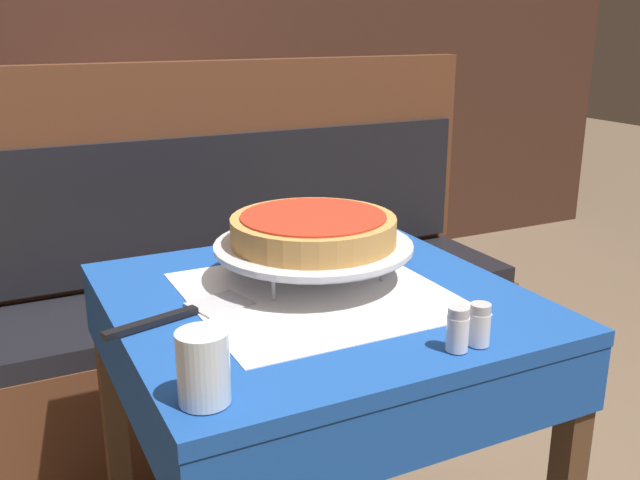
{
  "coord_description": "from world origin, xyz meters",
  "views": [
    {
      "loc": [
        -0.57,
        -1.16,
        1.27
      ],
      "look_at": [
        0.03,
        0.04,
        0.86
      ],
      "focal_mm": 40.0,
      "sensor_mm": 36.0,
      "label": 1
    }
  ],
  "objects_px": {
    "dining_table_front": "(316,341)",
    "salt_shaker": "(458,329)",
    "pizza_server": "(184,313)",
    "deep_dish_pizza": "(313,229)",
    "booth_bench": "(246,322)",
    "pizza_pan_stand": "(313,248)",
    "water_glass_near": "(203,367)",
    "pepper_shaker": "(480,325)",
    "condiment_caddy": "(170,136)",
    "napkin_holder": "(280,223)",
    "dining_table_rear": "(167,180)"
  },
  "relations": [
    {
      "from": "dining_table_front",
      "to": "salt_shaker",
      "type": "height_order",
      "value": "salt_shaker"
    },
    {
      "from": "pizza_server",
      "to": "deep_dish_pizza",
      "type": "bearing_deg",
      "value": 12.79
    },
    {
      "from": "booth_bench",
      "to": "deep_dish_pizza",
      "type": "height_order",
      "value": "booth_bench"
    },
    {
      "from": "pizza_pan_stand",
      "to": "water_glass_near",
      "type": "relative_size",
      "value": 3.83
    },
    {
      "from": "deep_dish_pizza",
      "to": "pizza_server",
      "type": "bearing_deg",
      "value": -167.21
    },
    {
      "from": "dining_table_front",
      "to": "pizza_server",
      "type": "distance_m",
      "value": 0.28
    },
    {
      "from": "salt_shaker",
      "to": "pepper_shaker",
      "type": "bearing_deg",
      "value": 0.0
    },
    {
      "from": "dining_table_front",
      "to": "salt_shaker",
      "type": "relative_size",
      "value": 10.4
    },
    {
      "from": "pizza_server",
      "to": "condiment_caddy",
      "type": "bearing_deg",
      "value": 75.57
    },
    {
      "from": "booth_bench",
      "to": "pizza_server",
      "type": "relative_size",
      "value": 6.17
    },
    {
      "from": "booth_bench",
      "to": "salt_shaker",
      "type": "height_order",
      "value": "booth_bench"
    },
    {
      "from": "deep_dish_pizza",
      "to": "napkin_holder",
      "type": "bearing_deg",
      "value": 81.29
    },
    {
      "from": "booth_bench",
      "to": "pizza_server",
      "type": "height_order",
      "value": "booth_bench"
    },
    {
      "from": "deep_dish_pizza",
      "to": "booth_bench",
      "type": "bearing_deg",
      "value": 80.46
    },
    {
      "from": "water_glass_near",
      "to": "condiment_caddy",
      "type": "bearing_deg",
      "value": 76.07
    },
    {
      "from": "pizza_pan_stand",
      "to": "deep_dish_pizza",
      "type": "height_order",
      "value": "deep_dish_pizza"
    },
    {
      "from": "salt_shaker",
      "to": "dining_table_rear",
      "type": "bearing_deg",
      "value": 88.43
    },
    {
      "from": "dining_table_rear",
      "to": "dining_table_front",
      "type": "bearing_deg",
      "value": -94.96
    },
    {
      "from": "booth_bench",
      "to": "condiment_caddy",
      "type": "xyz_separation_m",
      "value": [
        0.05,
        0.98,
        0.46
      ]
    },
    {
      "from": "pizza_pan_stand",
      "to": "salt_shaker",
      "type": "height_order",
      "value": "pizza_pan_stand"
    },
    {
      "from": "dining_table_front",
      "to": "dining_table_rear",
      "type": "distance_m",
      "value": 1.7
    },
    {
      "from": "dining_table_rear",
      "to": "booth_bench",
      "type": "distance_m",
      "value": 0.91
    },
    {
      "from": "dining_table_rear",
      "to": "napkin_holder",
      "type": "height_order",
      "value": "napkin_holder"
    },
    {
      "from": "pizza_pan_stand",
      "to": "condiment_caddy",
      "type": "distance_m",
      "value": 1.75
    },
    {
      "from": "dining_table_front",
      "to": "dining_table_rear",
      "type": "bearing_deg",
      "value": 85.04
    },
    {
      "from": "water_glass_near",
      "to": "dining_table_front",
      "type": "bearing_deg",
      "value": 43.15
    },
    {
      "from": "dining_table_rear",
      "to": "water_glass_near",
      "type": "xyz_separation_m",
      "value": [
        -0.47,
        -2.0,
        0.18
      ]
    },
    {
      "from": "dining_table_front",
      "to": "napkin_holder",
      "type": "distance_m",
      "value": 0.38
    },
    {
      "from": "booth_bench",
      "to": "dining_table_rear",
      "type": "bearing_deg",
      "value": 90.72
    },
    {
      "from": "pizza_pan_stand",
      "to": "dining_table_front",
      "type": "bearing_deg",
      "value": -112.11
    },
    {
      "from": "dining_table_front",
      "to": "condiment_caddy",
      "type": "distance_m",
      "value": 1.83
    },
    {
      "from": "booth_bench",
      "to": "salt_shaker",
      "type": "xyz_separation_m",
      "value": [
        -0.07,
        -1.17,
        0.46
      ]
    },
    {
      "from": "deep_dish_pizza",
      "to": "water_glass_near",
      "type": "distance_m",
      "value": 0.52
    },
    {
      "from": "napkin_holder",
      "to": "salt_shaker",
      "type": "bearing_deg",
      "value": -88.15
    },
    {
      "from": "pizza_pan_stand",
      "to": "deep_dish_pizza",
      "type": "xyz_separation_m",
      "value": [
        0.0,
        -0.0,
        0.04
      ]
    },
    {
      "from": "water_glass_near",
      "to": "booth_bench",
      "type": "bearing_deg",
      "value": 67.19
    },
    {
      "from": "napkin_holder",
      "to": "condiment_caddy",
      "type": "xyz_separation_m",
      "value": [
        0.13,
        1.47,
        -0.01
      ]
    },
    {
      "from": "deep_dish_pizza",
      "to": "condiment_caddy",
      "type": "distance_m",
      "value": 1.75
    },
    {
      "from": "pepper_shaker",
      "to": "salt_shaker",
      "type": "bearing_deg",
      "value": 180.0
    },
    {
      "from": "salt_shaker",
      "to": "pepper_shaker",
      "type": "height_order",
      "value": "salt_shaker"
    },
    {
      "from": "water_glass_near",
      "to": "salt_shaker",
      "type": "relative_size",
      "value": 1.43
    },
    {
      "from": "deep_dish_pizza",
      "to": "napkin_holder",
      "type": "height_order",
      "value": "deep_dish_pizza"
    },
    {
      "from": "pizza_pan_stand",
      "to": "napkin_holder",
      "type": "height_order",
      "value": "napkin_holder"
    },
    {
      "from": "deep_dish_pizza",
      "to": "pizza_server",
      "type": "relative_size",
      "value": 1.16
    },
    {
      "from": "pizza_pan_stand",
      "to": "deep_dish_pizza",
      "type": "bearing_deg",
      "value": -29.74
    },
    {
      "from": "pizza_server",
      "to": "salt_shaker",
      "type": "relative_size",
      "value": 3.89
    },
    {
      "from": "dining_table_rear",
      "to": "condiment_caddy",
      "type": "bearing_deg",
      "value": 64.44
    },
    {
      "from": "booth_bench",
      "to": "pepper_shaker",
      "type": "height_order",
      "value": "booth_bench"
    },
    {
      "from": "salt_shaker",
      "to": "napkin_holder",
      "type": "height_order",
      "value": "napkin_holder"
    },
    {
      "from": "dining_table_rear",
      "to": "salt_shaker",
      "type": "distance_m",
      "value": 2.03
    }
  ]
}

